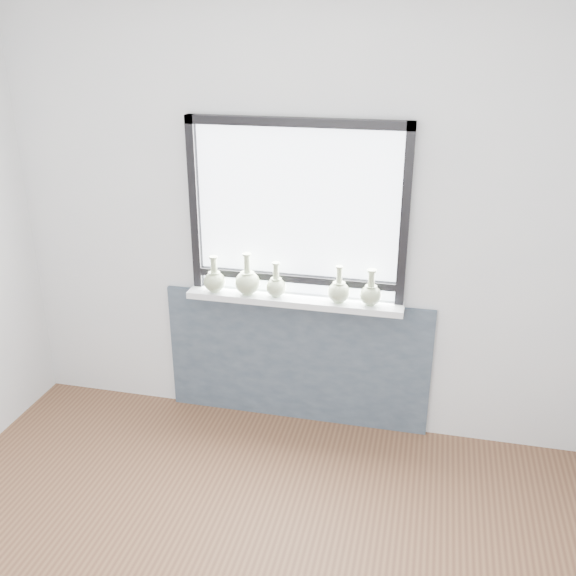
% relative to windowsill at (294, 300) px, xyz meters
% --- Properties ---
extents(back_wall, '(3.60, 0.02, 2.60)m').
position_rel_windowsill_xyz_m(back_wall, '(0.00, 0.10, 0.42)').
color(back_wall, silver).
rests_on(back_wall, ground).
extents(apron_panel, '(1.70, 0.03, 0.86)m').
position_rel_windowsill_xyz_m(apron_panel, '(0.00, 0.07, -0.45)').
color(apron_panel, '#4B5869').
rests_on(apron_panel, ground).
extents(windowsill, '(1.32, 0.18, 0.04)m').
position_rel_windowsill_xyz_m(windowsill, '(0.00, 0.00, 0.00)').
color(windowsill, white).
rests_on(windowsill, apron_panel).
extents(window, '(1.30, 0.06, 1.05)m').
position_rel_windowsill_xyz_m(window, '(0.00, 0.06, 0.56)').
color(window, black).
rests_on(window, windowsill).
extents(vase_a, '(0.14, 0.14, 0.23)m').
position_rel_windowsill_xyz_m(vase_a, '(-0.50, -0.02, 0.09)').
color(vase_a, '#ABBD91').
rests_on(vase_a, windowsill).
extents(vase_b, '(0.16, 0.16, 0.26)m').
position_rel_windowsill_xyz_m(vase_b, '(-0.29, -0.02, 0.10)').
color(vase_b, '#ABBD91').
rests_on(vase_b, windowsill).
extents(vase_c, '(0.12, 0.12, 0.22)m').
position_rel_windowsill_xyz_m(vase_c, '(-0.11, -0.01, 0.09)').
color(vase_c, '#ABBD91').
rests_on(vase_c, windowsill).
extents(vase_d, '(0.13, 0.13, 0.23)m').
position_rel_windowsill_xyz_m(vase_d, '(0.27, -0.01, 0.09)').
color(vase_d, '#ABBD91').
rests_on(vase_d, windowsill).
extents(vase_e, '(0.13, 0.13, 0.22)m').
position_rel_windowsill_xyz_m(vase_e, '(0.46, -0.01, 0.09)').
color(vase_e, '#ABBD91').
rests_on(vase_e, windowsill).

